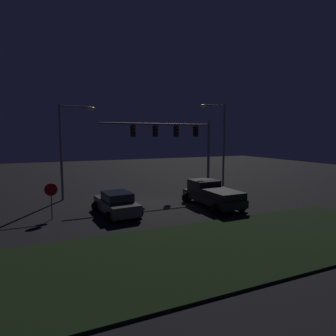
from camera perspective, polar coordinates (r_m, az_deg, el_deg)
name	(u,v)px	position (r m, az deg, el deg)	size (l,w,h in m)	color
ground_plane	(155,203)	(22.13, -2.61, -6.91)	(80.00, 80.00, 0.00)	black
grass_median	(228,245)	(14.09, 11.88, -14.72)	(20.21, 7.00, 0.10)	black
pickup_truck	(211,193)	(21.05, 8.58, -4.89)	(2.93, 5.44, 1.80)	black
car_sedan	(116,203)	(19.02, -10.22, -6.94)	(2.72, 4.53, 1.51)	#514C47
traffic_signal_gantry	(177,137)	(25.79, 1.71, 6.26)	(10.32, 0.56, 6.50)	slate
street_lamp_left	(69,139)	(24.07, -19.11, 5.40)	(2.85, 0.44, 7.54)	slate
street_lamp_right	(219,136)	(28.05, 10.10, 6.35)	(2.80, 0.44, 8.08)	slate
stop_sign	(51,194)	(18.91, -22.19, -4.84)	(0.76, 0.08, 2.23)	slate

